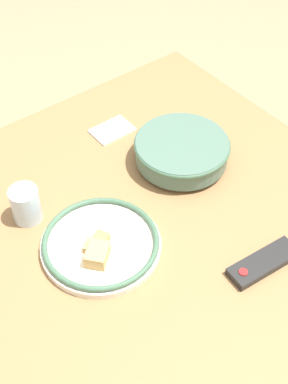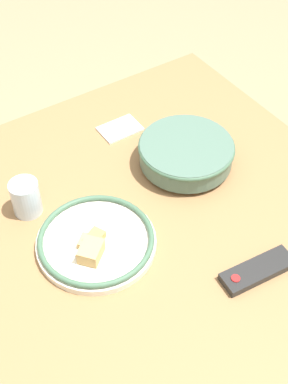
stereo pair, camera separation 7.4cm
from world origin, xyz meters
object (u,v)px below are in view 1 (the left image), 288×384
noodle_bowl (182,150)px  food_plate (101,244)px  tv_remote (263,263)px  drinking_glass (26,205)px

noodle_bowl → food_plate: noodle_bowl is taller
noodle_bowl → tv_remote: 0.39m
noodle_bowl → tv_remote: (0.08, 0.38, -0.03)m
food_plate → drinking_glass: (0.09, -0.19, 0.03)m
tv_remote → drinking_glass: 0.59m
tv_remote → drinking_glass: (0.36, -0.47, 0.04)m
noodle_bowl → food_plate: size_ratio=0.91×
food_plate → tv_remote: bearing=134.9°
noodle_bowl → drinking_glass: bearing=-10.5°
noodle_bowl → drinking_glass: 0.44m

